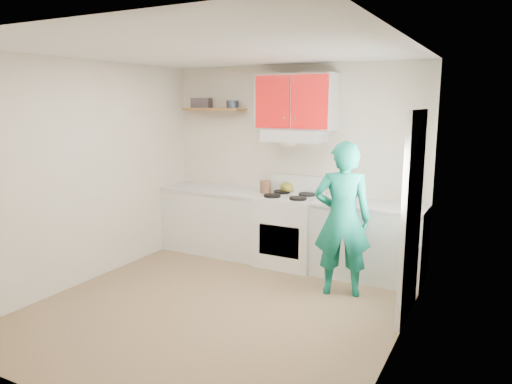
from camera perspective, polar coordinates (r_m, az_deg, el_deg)
The scene contains 21 objects.
floor at distance 5.15m, azimuth -4.47°, elevation -13.55°, with size 3.80×3.80×0.00m, color brown.
ceiling at distance 4.73m, azimuth -4.94°, elevation 16.57°, with size 3.60×3.80×0.04m, color white.
back_wall at distance 6.43m, azimuth 4.47°, elevation 3.40°, with size 3.60×0.04×2.60m, color beige.
front_wall at distance 3.37m, azimuth -22.43°, elevation -4.09°, with size 3.60×0.04×2.60m, color beige.
left_wall at distance 5.93m, azimuth -19.53°, elevation 2.19°, with size 0.04×3.80×2.60m, color beige.
right_wall at distance 4.10m, azimuth 17.00°, elevation -1.20°, with size 0.04×3.80×2.60m, color beige.
door at distance 4.84m, azimuth 18.15°, elevation -2.83°, with size 0.05×0.85×2.05m, color white.
door_glass at distance 4.77m, azimuth 18.12°, elevation 2.17°, with size 0.01×0.55×0.95m, color white.
counter_left at distance 6.81m, azimuth -4.71°, elevation -3.47°, with size 1.52×0.60×0.90m, color silver.
counter_right at distance 5.96m, azimuth 13.32°, elevation -5.79°, with size 1.32×0.60×0.90m, color silver.
stove at distance 6.27m, azimuth 4.01°, elevation -4.63°, with size 0.76×0.65×0.92m, color white.
range_hood at distance 6.15m, azimuth 4.56°, elevation 6.76°, with size 0.76×0.44×0.15m, color silver.
upper_cabinets at distance 6.19m, azimuth 4.82°, elevation 10.72°, with size 1.02×0.33×0.70m, color red.
shelf at distance 6.80m, azimuth -5.02°, elevation 9.86°, with size 0.90×0.30×0.04m, color brown.
books at distance 6.94m, azimuth -6.53°, elevation 10.56°, with size 0.26×0.19×0.14m, color #3D3639.
tin at distance 6.64m, azimuth -2.82°, elevation 10.47°, with size 0.17×0.17×0.10m, color #333D4C.
kettle at distance 6.37m, azimuth 3.70°, elevation 0.54°, with size 0.17×0.17×0.15m, color olive.
crock at distance 6.36m, azimuth 1.14°, elevation 0.53°, with size 0.15×0.15×0.18m, color brown.
cutting_board at distance 5.82m, azimuth 11.19°, elevation -1.45°, with size 0.27×0.20×0.02m, color olive.
silicone_mat at distance 5.70m, azimuth 18.08°, elevation -2.10°, with size 0.28×0.24×0.01m, color red.
person at distance 5.29m, azimuth 10.32°, elevation -3.22°, with size 0.63×0.41×1.72m, color #0C6E58.
Camera 1 is at (2.54, -3.95, 2.11)m, focal length 33.38 mm.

